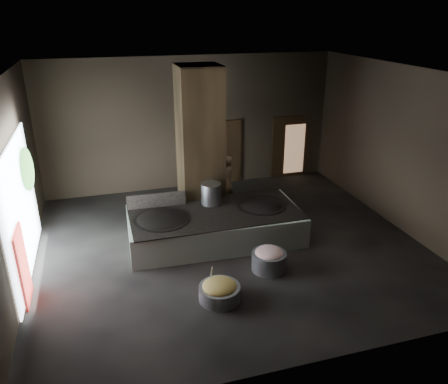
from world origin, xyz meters
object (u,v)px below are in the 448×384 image
object	(u,v)px
hearth_platform	(215,226)
wok_right	(261,208)
cook	(226,181)
wok_left	(162,222)
veg_basin	(220,293)
stock_pot	(211,194)
meat_basin	(269,261)

from	to	relation	value
hearth_platform	wok_right	xyz separation A→B (m)	(1.35, 0.05, 0.35)
hearth_platform	cook	bearing A→B (deg)	67.80
hearth_platform	wok_left	size ratio (longest dim) A/B	3.17
wok_left	wok_right	world-z (taller)	wok_left
hearth_platform	veg_basin	world-z (taller)	hearth_platform
wok_left	cook	world-z (taller)	cook
wok_left	stock_pot	distance (m)	1.66
stock_pot	wok_left	bearing A→B (deg)	-158.20
hearth_platform	stock_pot	world-z (taller)	stock_pot
wok_right	stock_pot	world-z (taller)	stock_pot
stock_pot	cook	xyz separation A→B (m)	(0.87, 1.49, -0.29)
veg_basin	cook	bearing A→B (deg)	71.80
wok_left	cook	distance (m)	3.16
wok_left	hearth_platform	bearing A→B (deg)	1.97
stock_pot	veg_basin	size ratio (longest dim) A/B	0.66
meat_basin	stock_pot	bearing A→B (deg)	108.49
hearth_platform	wok_left	world-z (taller)	wok_left
hearth_platform	meat_basin	world-z (taller)	hearth_platform
cook	veg_basin	distance (m)	4.99
stock_pot	cook	bearing A→B (deg)	59.59
hearth_platform	wok_right	distance (m)	1.40
hearth_platform	wok_right	world-z (taller)	wok_right
hearth_platform	wok_right	size ratio (longest dim) A/B	3.41
wok_left	wok_right	xyz separation A→B (m)	(2.80, 0.10, 0.00)
wok_left	meat_basin	world-z (taller)	wok_left
stock_pot	veg_basin	xyz separation A→B (m)	(-0.67, -3.21, -0.96)
hearth_platform	cook	world-z (taller)	cook
stock_pot	meat_basin	world-z (taller)	stock_pot
hearth_platform	cook	size ratio (longest dim) A/B	2.74
wok_left	veg_basin	distance (m)	2.80
stock_pot	meat_basin	bearing A→B (deg)	-71.51
hearth_platform	wok_left	xyz separation A→B (m)	(-1.45, -0.05, 0.35)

